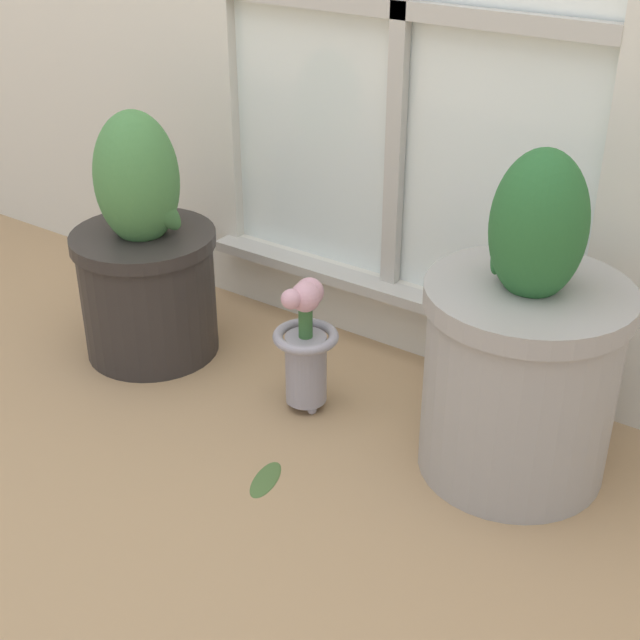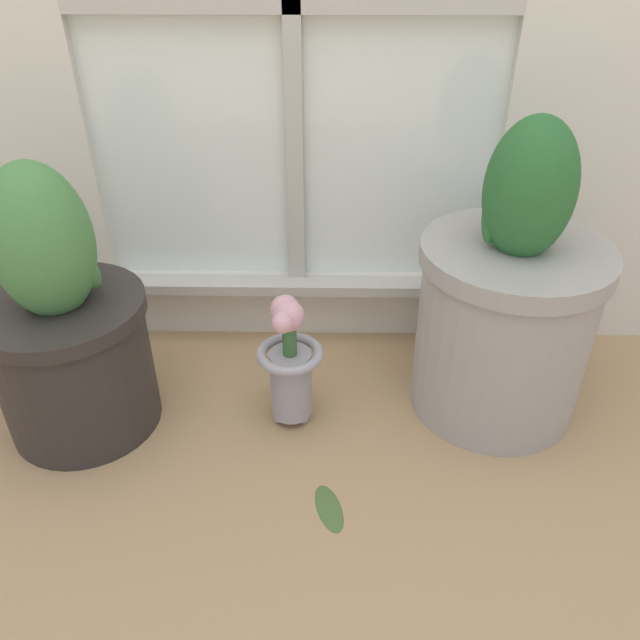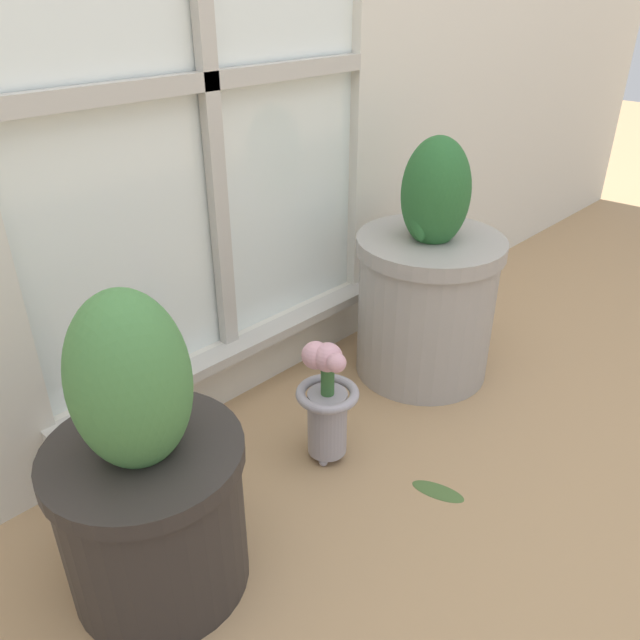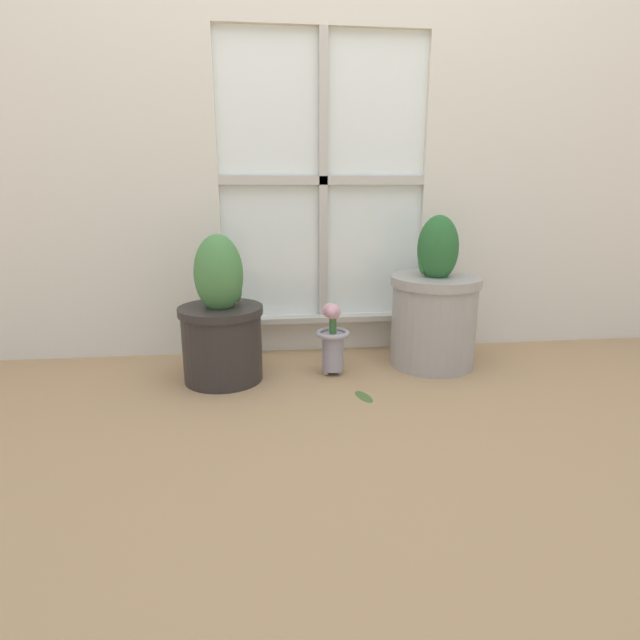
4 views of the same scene
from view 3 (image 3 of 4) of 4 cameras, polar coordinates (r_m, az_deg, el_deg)
ground_plane at (r=1.27m, az=11.69°, el=-18.66°), size 10.00×10.00×0.00m
potted_plant_left at (r=1.06m, az=-15.48°, el=-13.94°), size 0.31×0.31×0.56m
potted_plant_right at (r=1.58m, az=9.75°, el=2.94°), size 0.36×0.36×0.61m
flower_vase at (r=1.31m, az=0.57°, el=-7.42°), size 0.13×0.13×0.29m
fallen_leaf at (r=1.34m, az=10.74°, el=-15.03°), size 0.07×0.12×0.01m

